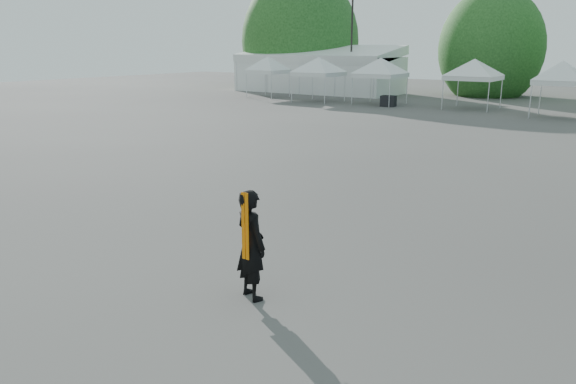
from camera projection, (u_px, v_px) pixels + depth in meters
The scene contains 12 objects.
ground at pixel (315, 247), 12.00m from camera, with size 120.00×120.00×0.00m, color #474442.
marquee at pixel (318, 70), 51.44m from camera, with size 15.00×6.25×4.23m.
light_pole_west at pixel (352, 26), 47.46m from camera, with size 0.60×0.25×10.30m.
tree_far_w at pixel (300, 42), 55.39m from camera, with size 4.80×4.80×7.30m.
tree_mid_w at pixel (491, 49), 47.11m from camera, with size 4.16×4.16×6.33m.
tent_a at pixel (268, 60), 46.10m from camera, with size 3.89×3.89×3.88m.
tent_b at pixel (319, 61), 42.34m from camera, with size 4.45×4.45×3.88m.
tent_c at pixel (381, 62), 40.39m from camera, with size 4.47×4.47×3.88m.
tent_d at pixel (475, 63), 37.38m from camera, with size 4.55×4.55×3.88m.
tent_e at pixel (563, 65), 32.73m from camera, with size 4.01×4.01×3.88m.
man at pixel (251, 245), 9.39m from camera, with size 0.81×0.67×1.90m.
crate_west at pixel (388, 101), 39.51m from camera, with size 0.99×0.77×0.77m, color black.
Camera 1 is at (6.03, -9.59, 4.18)m, focal length 35.00 mm.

